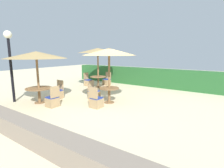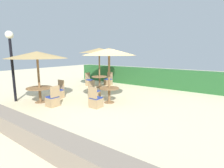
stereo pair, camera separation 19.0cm
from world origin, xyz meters
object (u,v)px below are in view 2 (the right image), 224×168
(lamp_post, at_px, (11,52))
(patio_chair_front_left_east, at_px, (53,100))
(parasol_front_left, at_px, (37,55))
(patio_chair_center_west, at_px, (94,94))
(round_table_center, at_px, (109,92))
(patio_chair_back_left_north, at_px, (108,81))
(patio_chair_front_left_north, at_px, (58,93))
(parasol_back_left, at_px, (99,51))
(patio_chair_back_left_west, at_px, (90,82))
(round_table_back_left, at_px, (100,79))
(patio_chair_center_south, at_px, (96,102))
(round_table_front_left, at_px, (40,90))
(parasol_center, at_px, (109,52))

(lamp_post, bearing_deg, patio_chair_front_left_east, 14.64)
(parasol_front_left, height_order, patio_chair_center_west, parasol_front_left)
(parasol_front_left, height_order, patio_chair_front_left_east, parasol_front_left)
(round_table_center, bearing_deg, patio_chair_back_left_north, 127.91)
(parasol_front_left, height_order, patio_chair_front_left_north, parasol_front_left)
(parasol_back_left, distance_m, patio_chair_back_left_west, 2.39)
(round_table_back_left, xyz_separation_m, round_table_center, (2.77, -2.58, -0.05))
(parasol_front_left, xyz_separation_m, patio_chair_center_south, (2.65, 0.97, -1.96))
(patio_chair_front_left_north, relative_size, round_table_center, 1.01)
(patio_chair_back_left_west, distance_m, patio_chair_back_left_north, 1.36)
(round_table_front_left, xyz_separation_m, patio_chair_front_left_north, (0.02, 1.02, -0.32))
(parasol_front_left, xyz_separation_m, patio_chair_front_left_north, (0.02, 1.02, -1.96))
(round_table_back_left, height_order, patio_chair_back_left_west, patio_chair_back_left_west)
(patio_chair_back_left_north, relative_size, patio_chair_center_south, 1.00)
(patio_chair_front_left_east, distance_m, patio_chair_center_south, 1.91)
(patio_chair_front_left_north, xyz_separation_m, patio_chair_center_south, (2.63, -0.05, 0.00))
(patio_chair_back_left_west, height_order, patio_chair_front_left_north, same)
(parasol_back_left, bearing_deg, patio_chair_center_west, -54.73)
(patio_chair_center_west, bearing_deg, lamp_post, -48.42)
(parasol_front_left, relative_size, patio_chair_front_left_east, 2.94)
(round_table_front_left, height_order, patio_chair_front_left_east, patio_chair_front_left_east)
(parasol_center, distance_m, patio_chair_center_west, 2.31)
(patio_chair_back_left_north, distance_m, patio_chair_center_west, 4.02)
(patio_chair_front_left_east, bearing_deg, parasol_front_left, 89.06)
(round_table_front_left, height_order, round_table_center, round_table_center)
(patio_chair_center_west, bearing_deg, parasol_center, 87.39)
(patio_chair_front_left_east, xyz_separation_m, patio_chair_front_left_north, (-0.99, 1.04, 0.00))
(round_table_back_left, bearing_deg, parasol_back_left, 0.00)
(parasol_front_left, bearing_deg, round_table_center, 35.54)
(lamp_post, xyz_separation_m, parasol_center, (3.84, 2.49, 0.01))
(round_table_front_left, height_order, patio_chair_center_south, patio_chair_center_south)
(patio_chair_front_left_east, height_order, patio_chair_center_south, same)
(round_table_back_left, xyz_separation_m, round_table_front_left, (0.11, -4.48, -0.00))
(lamp_post, bearing_deg, round_table_center, 32.99)
(parasol_back_left, xyz_separation_m, patio_chair_back_left_north, (-0.05, 1.04, -2.20))
(patio_chair_center_west, bearing_deg, patio_chair_back_left_west, -133.04)
(parasol_front_left, relative_size, patio_chair_front_left_north, 2.94)
(lamp_post, bearing_deg, parasol_back_left, 78.11)
(parasol_front_left, distance_m, patio_chair_center_south, 3.44)
(parasol_center, bearing_deg, patio_chair_front_left_east, -130.71)
(parasol_front_left, bearing_deg, patio_chair_back_left_north, 91.59)
(parasol_back_left, height_order, parasol_front_left, parasol_back_left)
(parasol_front_left, relative_size, patio_chair_center_south, 2.94)
(lamp_post, relative_size, parasol_center, 1.31)
(parasol_front_left, xyz_separation_m, patio_chair_front_left_east, (1.01, -0.02, -1.96))
(patio_chair_back_left_north, bearing_deg, patio_chair_center_west, 117.22)
(patio_chair_back_left_west, bearing_deg, patio_chair_center_south, 46.34)
(patio_chair_back_left_north, bearing_deg, parasol_center, 127.91)
(parasol_back_left, height_order, round_table_front_left, parasol_back_left)
(patio_chair_front_left_north, height_order, patio_chair_center_south, same)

